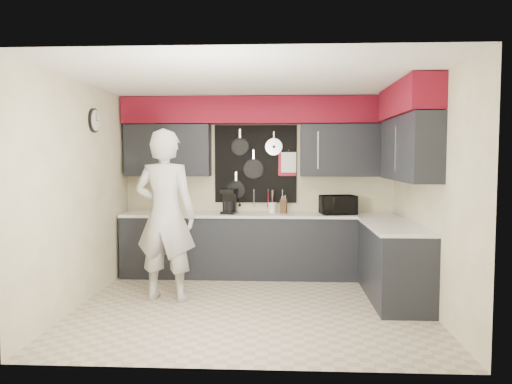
# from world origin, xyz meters

# --- Properties ---
(ground) EXTENTS (4.00, 4.00, 0.00)m
(ground) POSITION_xyz_m (0.00, 0.00, 0.00)
(ground) COLOR #B4A58C
(ground) RESTS_ON ground
(back_wall_assembly) EXTENTS (4.00, 0.36, 2.60)m
(back_wall_assembly) POSITION_xyz_m (0.01, 1.60, 2.01)
(back_wall_assembly) COLOR beige
(back_wall_assembly) RESTS_ON ground
(right_wall_assembly) EXTENTS (0.36, 3.50, 2.60)m
(right_wall_assembly) POSITION_xyz_m (1.85, 0.26, 1.94)
(right_wall_assembly) COLOR beige
(right_wall_assembly) RESTS_ON ground
(left_wall_assembly) EXTENTS (0.05, 3.50, 2.60)m
(left_wall_assembly) POSITION_xyz_m (-1.99, 0.02, 1.33)
(left_wall_assembly) COLOR beige
(left_wall_assembly) RESTS_ON ground
(base_cabinets) EXTENTS (3.95, 2.20, 0.92)m
(base_cabinets) POSITION_xyz_m (0.49, 1.13, 0.46)
(base_cabinets) COLOR black
(base_cabinets) RESTS_ON ground
(microwave) EXTENTS (0.54, 0.42, 0.27)m
(microwave) POSITION_xyz_m (1.13, 1.39, 1.05)
(microwave) COLOR black
(microwave) RESTS_ON base_cabinets
(knife_block) EXTENTS (0.11, 0.11, 0.20)m
(knife_block) POSITION_xyz_m (0.36, 1.44, 1.02)
(knife_block) COLOR #392112
(knife_block) RESTS_ON base_cabinets
(utensil_crock) EXTENTS (0.12, 0.12, 0.15)m
(utensil_crock) POSITION_xyz_m (0.20, 1.52, 1.00)
(utensil_crock) COLOR white
(utensil_crock) RESTS_ON base_cabinets
(coffee_maker) EXTENTS (0.23, 0.27, 0.36)m
(coffee_maker) POSITION_xyz_m (-0.41, 1.41, 1.10)
(coffee_maker) COLOR black
(coffee_maker) RESTS_ON base_cabinets
(person) EXTENTS (0.82, 0.60, 2.06)m
(person) POSITION_xyz_m (-1.05, 0.19, 1.03)
(person) COLOR #B9B9B6
(person) RESTS_ON ground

